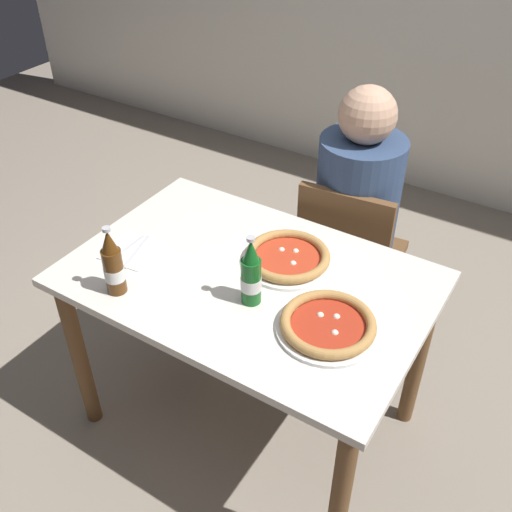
% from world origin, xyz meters
% --- Properties ---
extents(ground_plane, '(8.00, 8.00, 0.00)m').
position_xyz_m(ground_plane, '(0.00, 0.00, 0.00)').
color(ground_plane, gray).
extents(dining_table_main, '(1.20, 0.80, 0.75)m').
position_xyz_m(dining_table_main, '(0.00, 0.00, 0.64)').
color(dining_table_main, silver).
rests_on(dining_table_main, ground_plane).
extents(chair_behind_table, '(0.44, 0.44, 0.85)m').
position_xyz_m(chair_behind_table, '(0.11, 0.61, 0.48)').
color(chair_behind_table, brown).
rests_on(chair_behind_table, ground_plane).
extents(diner_seated, '(0.34, 0.34, 1.21)m').
position_xyz_m(diner_seated, '(0.10, 0.66, 0.58)').
color(diner_seated, '#2D3342').
rests_on(diner_seated, ground_plane).
extents(pizza_margherita_near, '(0.32, 0.32, 0.04)m').
position_xyz_m(pizza_margherita_near, '(0.08, 0.13, 0.77)').
color(pizza_margherita_near, white).
rests_on(pizza_margherita_near, dining_table_main).
extents(pizza_marinara_far, '(0.31, 0.31, 0.04)m').
position_xyz_m(pizza_marinara_far, '(0.34, -0.09, 0.77)').
color(pizza_marinara_far, white).
rests_on(pizza_marinara_far, dining_table_main).
extents(beer_bottle_left, '(0.07, 0.07, 0.25)m').
position_xyz_m(beer_bottle_left, '(0.08, -0.10, 0.85)').
color(beer_bottle_left, '#14591E').
rests_on(beer_bottle_left, dining_table_main).
extents(beer_bottle_center, '(0.07, 0.07, 0.25)m').
position_xyz_m(beer_bottle_center, '(-0.32, -0.29, 0.85)').
color(beer_bottle_center, '#512D0F').
rests_on(beer_bottle_center, dining_table_main).
extents(napkin_with_cutlery, '(0.20, 0.20, 0.01)m').
position_xyz_m(napkin_with_cutlery, '(-0.42, -0.10, 0.75)').
color(napkin_with_cutlery, white).
rests_on(napkin_with_cutlery, dining_table_main).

